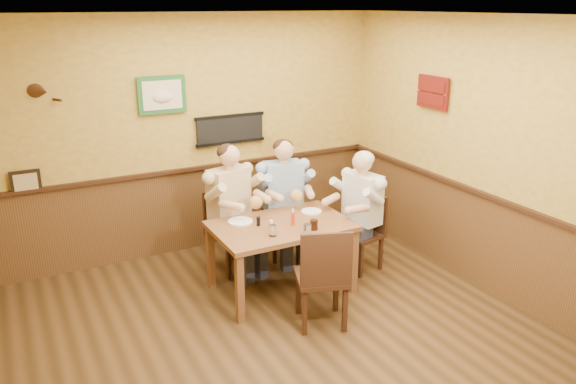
{
  "coord_description": "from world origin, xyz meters",
  "views": [
    {
      "loc": [
        -1.87,
        -3.73,
        2.89
      ],
      "look_at": [
        0.6,
        0.96,
        1.1
      ],
      "focal_mm": 35.0,
      "sensor_mm": 36.0,
      "label": 1
    }
  ],
  "objects_px": {
    "water_glass_mid": "(307,230)",
    "diner_white_elder": "(362,218)",
    "diner_blue_polo": "(283,205)",
    "pepper_shaker": "(258,221)",
    "chair_back_right": "(283,221)",
    "chair_back_left": "(230,231)",
    "water_glass_left": "(273,230)",
    "cola_tumbler": "(314,225)",
    "hot_sauce_bottle": "(293,218)",
    "dining_table": "(281,232)",
    "chair_right_end": "(361,233)",
    "diner_tan_shirt": "(230,215)",
    "salt_shaker": "(271,224)",
    "chair_near_side": "(321,275)"
  },
  "relations": [
    {
      "from": "chair_right_end",
      "to": "diner_white_elder",
      "type": "xyz_separation_m",
      "value": [
        0.0,
        0.0,
        0.19
      ]
    },
    {
      "from": "chair_back_left",
      "to": "hot_sauce_bottle",
      "type": "xyz_separation_m",
      "value": [
        0.37,
        -0.79,
        0.37
      ]
    },
    {
      "from": "cola_tumbler",
      "to": "chair_back_right",
      "type": "bearing_deg",
      "value": 79.81
    },
    {
      "from": "water_glass_left",
      "to": "cola_tumbler",
      "type": "xyz_separation_m",
      "value": [
        0.44,
        -0.05,
        -0.01
      ]
    },
    {
      "from": "chair_right_end",
      "to": "cola_tumbler",
      "type": "distance_m",
      "value": 0.94
    },
    {
      "from": "chair_near_side",
      "to": "pepper_shaker",
      "type": "bearing_deg",
      "value": -52.1
    },
    {
      "from": "dining_table",
      "to": "chair_back_left",
      "type": "xyz_separation_m",
      "value": [
        -0.29,
        0.7,
        -0.2
      ]
    },
    {
      "from": "chair_back_left",
      "to": "chair_right_end",
      "type": "height_order",
      "value": "chair_back_left"
    },
    {
      "from": "chair_back_right",
      "to": "cola_tumbler",
      "type": "height_order",
      "value": "chair_back_right"
    },
    {
      "from": "chair_right_end",
      "to": "hot_sauce_bottle",
      "type": "relative_size",
      "value": 5.49
    },
    {
      "from": "dining_table",
      "to": "hot_sauce_bottle",
      "type": "bearing_deg",
      "value": -46.38
    },
    {
      "from": "chair_near_side",
      "to": "water_glass_left",
      "type": "distance_m",
      "value": 0.64
    },
    {
      "from": "diner_white_elder",
      "to": "hot_sauce_bottle",
      "type": "distance_m",
      "value": 0.97
    },
    {
      "from": "hot_sauce_bottle",
      "to": "salt_shaker",
      "type": "relative_size",
      "value": 1.87
    },
    {
      "from": "water_glass_left",
      "to": "hot_sauce_bottle",
      "type": "distance_m",
      "value": 0.34
    },
    {
      "from": "chair_right_end",
      "to": "hot_sauce_bottle",
      "type": "xyz_separation_m",
      "value": [
        -0.94,
        -0.12,
        0.39
      ]
    },
    {
      "from": "diner_white_elder",
      "to": "diner_tan_shirt",
      "type": "bearing_deg",
      "value": -129.18
    },
    {
      "from": "chair_back_right",
      "to": "diner_blue_polo",
      "type": "bearing_deg",
      "value": 0.0
    },
    {
      "from": "diner_blue_polo",
      "to": "water_glass_left",
      "type": "relative_size",
      "value": 11.49
    },
    {
      "from": "cola_tumbler",
      "to": "diner_white_elder",
      "type": "bearing_deg",
      "value": 21.5
    },
    {
      "from": "water_glass_left",
      "to": "cola_tumbler",
      "type": "height_order",
      "value": "water_glass_left"
    },
    {
      "from": "diner_tan_shirt",
      "to": "salt_shaker",
      "type": "distance_m",
      "value": 0.79
    },
    {
      "from": "chair_back_left",
      "to": "water_glass_mid",
      "type": "xyz_separation_m",
      "value": [
        0.37,
        -1.09,
        0.35
      ]
    },
    {
      "from": "chair_back_right",
      "to": "salt_shaker",
      "type": "relative_size",
      "value": 10.65
    },
    {
      "from": "diner_tan_shirt",
      "to": "salt_shaker",
      "type": "relative_size",
      "value": 15.55
    },
    {
      "from": "chair_back_left",
      "to": "water_glass_mid",
      "type": "height_order",
      "value": "chair_back_left"
    },
    {
      "from": "chair_back_left",
      "to": "chair_near_side",
      "type": "bearing_deg",
      "value": -94.24
    },
    {
      "from": "chair_back_right",
      "to": "diner_white_elder",
      "type": "relative_size",
      "value": 0.73
    },
    {
      "from": "diner_white_elder",
      "to": "water_glass_left",
      "type": "relative_size",
      "value": 11.08
    },
    {
      "from": "chair_back_right",
      "to": "diner_white_elder",
      "type": "bearing_deg",
      "value": -41.3
    },
    {
      "from": "water_glass_mid",
      "to": "diner_white_elder",
      "type": "bearing_deg",
      "value": 23.95
    },
    {
      "from": "water_glass_mid",
      "to": "pepper_shaker",
      "type": "bearing_deg",
      "value": 125.08
    },
    {
      "from": "diner_white_elder",
      "to": "salt_shaker",
      "type": "distance_m",
      "value": 1.18
    },
    {
      "from": "chair_back_left",
      "to": "diner_white_elder",
      "type": "height_order",
      "value": "diner_white_elder"
    },
    {
      "from": "dining_table",
      "to": "cola_tumbler",
      "type": "bearing_deg",
      "value": -52.77
    },
    {
      "from": "dining_table",
      "to": "chair_near_side",
      "type": "xyz_separation_m",
      "value": [
        0.03,
        -0.75,
        -0.16
      ]
    },
    {
      "from": "chair_back_right",
      "to": "cola_tumbler",
      "type": "xyz_separation_m",
      "value": [
        -0.19,
        -1.03,
        0.35
      ]
    },
    {
      "from": "diner_tan_shirt",
      "to": "water_glass_mid",
      "type": "bearing_deg",
      "value": -87.85
    },
    {
      "from": "diner_blue_polo",
      "to": "salt_shaker",
      "type": "height_order",
      "value": "diner_blue_polo"
    },
    {
      "from": "water_glass_mid",
      "to": "cola_tumbler",
      "type": "relative_size",
      "value": 1.15
    },
    {
      "from": "hot_sauce_bottle",
      "to": "pepper_shaker",
      "type": "height_order",
      "value": "hot_sauce_bottle"
    },
    {
      "from": "diner_blue_polo",
      "to": "hot_sauce_bottle",
      "type": "bearing_deg",
      "value": -103.12
    },
    {
      "from": "diner_blue_polo",
      "to": "pepper_shaker",
      "type": "relative_size",
      "value": 13.58
    },
    {
      "from": "diner_white_elder",
      "to": "cola_tumbler",
      "type": "bearing_deg",
      "value": -80.61
    },
    {
      "from": "diner_blue_polo",
      "to": "water_glass_mid",
      "type": "height_order",
      "value": "diner_blue_polo"
    },
    {
      "from": "cola_tumbler",
      "to": "salt_shaker",
      "type": "bearing_deg",
      "value": 148.26
    },
    {
      "from": "hot_sauce_bottle",
      "to": "diner_white_elder",
      "type": "bearing_deg",
      "value": 7.37
    },
    {
      "from": "chair_right_end",
      "to": "diner_white_elder",
      "type": "relative_size",
      "value": 0.7
    },
    {
      "from": "diner_blue_polo",
      "to": "chair_back_left",
      "type": "bearing_deg",
      "value": -168.73
    },
    {
      "from": "chair_back_right",
      "to": "chair_near_side",
      "type": "relative_size",
      "value": 0.9
    }
  ]
}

